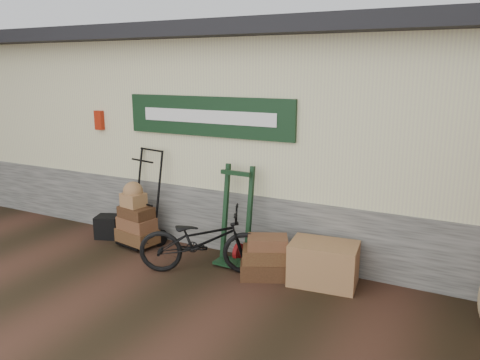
% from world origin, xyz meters
% --- Properties ---
extents(ground, '(80.00, 80.00, 0.00)m').
position_xyz_m(ground, '(0.00, 0.00, 0.00)').
color(ground, black).
rests_on(ground, ground).
extents(station_building, '(14.40, 4.10, 3.20)m').
position_xyz_m(station_building, '(-0.01, 2.74, 1.61)').
color(station_building, '#4C4C47').
rests_on(station_building, ground).
extents(porter_trolley, '(0.82, 0.68, 1.46)m').
position_xyz_m(porter_trolley, '(-1.28, 0.72, 0.73)').
color(porter_trolley, black).
rests_on(porter_trolley, ground).
extents(green_barrow, '(0.49, 0.42, 1.34)m').
position_xyz_m(green_barrow, '(0.27, 0.71, 0.67)').
color(green_barrow, black).
rests_on(green_barrow, ground).
extents(suitcase_stack, '(0.73, 0.62, 0.55)m').
position_xyz_m(suitcase_stack, '(0.82, 0.47, 0.28)').
color(suitcase_stack, '#362111').
rests_on(suitcase_stack, ground).
extents(wicker_hamper, '(0.86, 0.61, 0.53)m').
position_xyz_m(wicker_hamper, '(1.54, 0.62, 0.26)').
color(wicker_hamper, olive).
rests_on(wicker_hamper, ground).
extents(black_trunk, '(0.43, 0.40, 0.35)m').
position_xyz_m(black_trunk, '(-1.97, 0.64, 0.18)').
color(black_trunk, black).
rests_on(black_trunk, ground).
extents(bicycle, '(1.22, 1.74, 0.96)m').
position_xyz_m(bicycle, '(0.04, 0.23, 0.48)').
color(bicycle, black).
rests_on(bicycle, ground).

